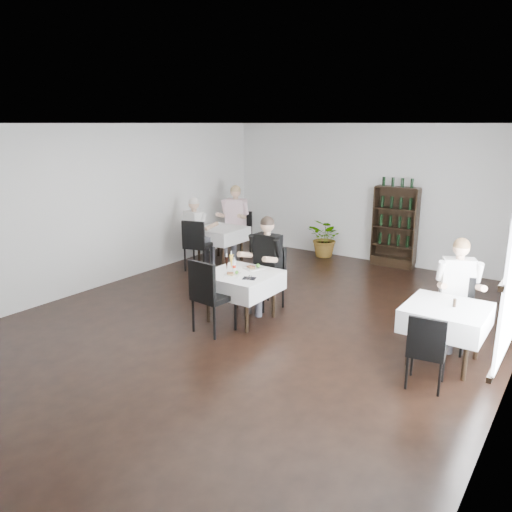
{
  "coord_description": "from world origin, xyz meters",
  "views": [
    {
      "loc": [
        4.06,
        -5.93,
        3.0
      ],
      "look_at": [
        -0.16,
        0.2,
        1.02
      ],
      "focal_mm": 35.0,
      "sensor_mm": 36.0,
      "label": 1
    }
  ],
  "objects_px": {
    "main_table": "(241,282)",
    "potted_tree": "(326,238)",
    "wine_shelf": "(395,228)",
    "diner_main": "(264,257)"
  },
  "relations": [
    {
      "from": "wine_shelf",
      "to": "main_table",
      "type": "bearing_deg",
      "value": -101.78
    },
    {
      "from": "potted_tree",
      "to": "diner_main",
      "type": "relative_size",
      "value": 0.57
    },
    {
      "from": "main_table",
      "to": "wine_shelf",
      "type": "bearing_deg",
      "value": 78.22
    },
    {
      "from": "wine_shelf",
      "to": "potted_tree",
      "type": "xyz_separation_m",
      "value": [
        -1.55,
        -0.11,
        -0.4
      ]
    },
    {
      "from": "wine_shelf",
      "to": "main_table",
      "type": "xyz_separation_m",
      "value": [
        -0.9,
        -4.31,
        -0.23
      ]
    },
    {
      "from": "wine_shelf",
      "to": "main_table",
      "type": "height_order",
      "value": "wine_shelf"
    },
    {
      "from": "main_table",
      "to": "diner_main",
      "type": "relative_size",
      "value": 0.66
    },
    {
      "from": "wine_shelf",
      "to": "diner_main",
      "type": "distance_m",
      "value": 3.83
    },
    {
      "from": "main_table",
      "to": "potted_tree",
      "type": "xyz_separation_m",
      "value": [
        -0.65,
        4.2,
        -0.18
      ]
    },
    {
      "from": "wine_shelf",
      "to": "potted_tree",
      "type": "relative_size",
      "value": 1.97
    }
  ]
}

